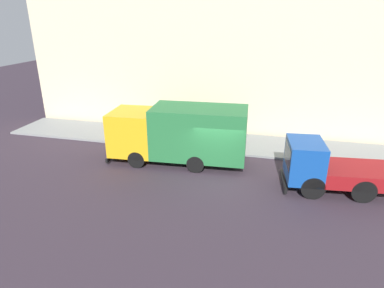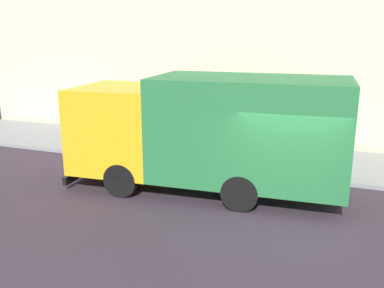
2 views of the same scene
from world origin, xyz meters
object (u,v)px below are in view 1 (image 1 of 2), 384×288
Objects in this scene: street_sign_post at (190,122)px; pedestrian_third at (211,122)px; small_flatbed_truck at (328,168)px; large_utility_truck at (179,133)px; pedestrian_walking at (140,121)px; pedestrian_standing at (187,120)px; traffic_cone_orange at (148,137)px.

pedestrian_third is at bearing -19.52° from street_sign_post.
street_sign_post is (-2.47, 0.87, 0.72)m from pedestrian_third.
large_utility_truck is at bearing 74.05° from small_flatbed_truck.
pedestrian_walking is 0.99× the size of pedestrian_standing.
pedestrian_standing is at bearing 6.05° from large_utility_truck.
street_sign_post reaches higher than pedestrian_third.
pedestrian_standing is at bearing 55.17° from pedestrian_walking.
pedestrian_third reaches higher than traffic_cone_orange.
large_utility_truck is 2.02m from street_sign_post.
small_flatbed_truck reaches higher than pedestrian_walking.
traffic_cone_orange is (-1.18, -0.94, -0.57)m from pedestrian_walking.
pedestrian_third is at bearing -15.33° from large_utility_truck.
pedestrian_third is 4.37m from traffic_cone_orange.
traffic_cone_orange is 0.24× the size of street_sign_post.
pedestrian_walking is at bearing 43.76° from large_utility_truck.
street_sign_post reaches higher than pedestrian_standing.
small_flatbed_truck is at bearing -103.75° from large_utility_truck.
street_sign_post reaches higher than small_flatbed_truck.
small_flatbed_truck is 3.05× the size of pedestrian_walking.
pedestrian_third is (1.05, -4.65, -0.02)m from pedestrian_walking.
pedestrian_walking is 1.62m from traffic_cone_orange.
pedestrian_standing is at bearing 48.86° from small_flatbed_truck.
small_flatbed_truck is at bearing 14.55° from pedestrian_third.
pedestrian_standing is (1.11, -2.95, -0.01)m from pedestrian_walking.
pedestrian_standing is (4.54, 0.77, -0.71)m from large_utility_truck.
pedestrian_standing is at bearing 18.18° from street_sign_post.
traffic_cone_orange is (3.61, 10.30, -0.66)m from small_flatbed_truck.
large_utility_truck reaches higher than pedestrian_standing.
pedestrian_walking is (3.43, 3.71, -0.70)m from large_utility_truck.
street_sign_post reaches higher than traffic_cone_orange.
pedestrian_standing is at bearing -41.15° from traffic_cone_orange.
pedestrian_standing is 0.63× the size of street_sign_post.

